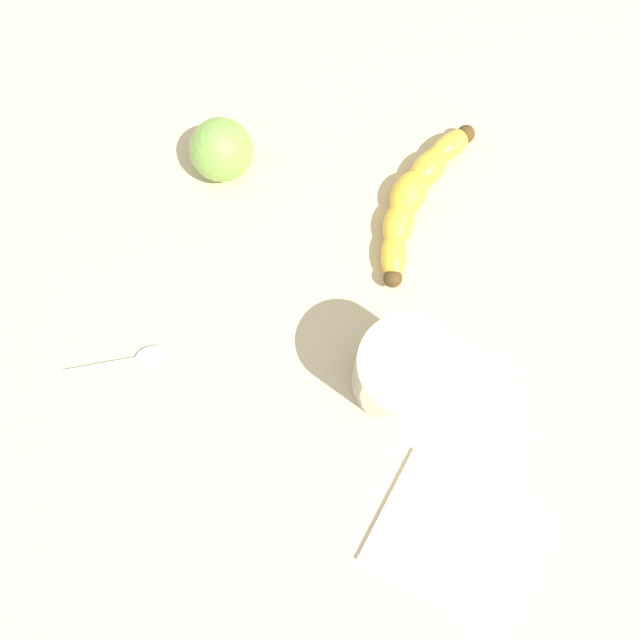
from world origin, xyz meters
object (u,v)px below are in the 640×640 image
at_px(smoothie_glass, 400,372).
at_px(green_apple_fruit, 221,150).
at_px(teaspoon, 146,358).
at_px(banana, 415,196).

bearing_deg(smoothie_glass, green_apple_fruit, 154.98).
bearing_deg(smoothie_glass, teaspoon, -157.12).
distance_m(smoothie_glass, green_apple_fruit, 0.31).
bearing_deg(banana, green_apple_fruit, -75.60).
distance_m(banana, teaspoon, 0.34).
distance_m(smoothie_glass, teaspoon, 0.27).
relative_size(banana, green_apple_fruit, 3.00).
bearing_deg(green_apple_fruit, smoothie_glass, -25.02).
xyz_separation_m(green_apple_fruit, teaspoon, (0.04, -0.24, -0.03)).
relative_size(green_apple_fruit, teaspoon, 0.72).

